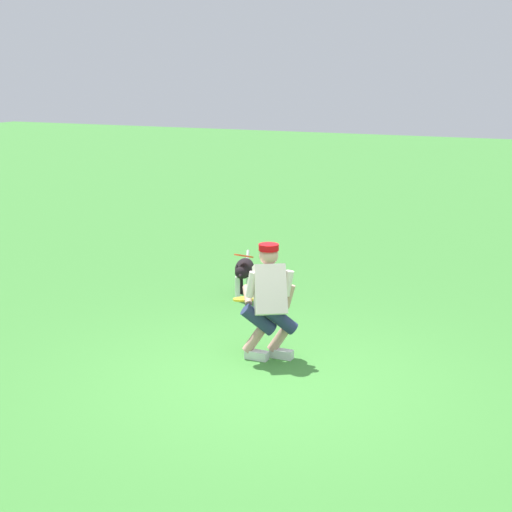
% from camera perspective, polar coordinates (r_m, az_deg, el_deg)
% --- Properties ---
extents(ground_plane, '(60.00, 60.00, 0.00)m').
position_cam_1_polar(ground_plane, '(8.02, 0.83, -9.33)').
color(ground_plane, '#3B7C33').
extents(person, '(0.71, 0.54, 1.29)m').
position_cam_1_polar(person, '(8.41, 0.99, -3.18)').
color(person, silver).
rests_on(person, ground_plane).
extents(dog, '(0.43, 0.96, 0.58)m').
position_cam_1_polar(dog, '(10.74, -0.89, -1.11)').
color(dog, black).
rests_on(dog, ground_plane).
extents(frisbee_flying, '(0.38, 0.37, 0.13)m').
position_cam_1_polar(frisbee_flying, '(10.49, -0.91, 0.01)').
color(frisbee_flying, '#F64D22').
extents(frisbee_held, '(0.27, 0.28, 0.07)m').
position_cam_1_polar(frisbee_held, '(8.69, -0.87, -3.21)').
color(frisbee_held, yellow).
rests_on(frisbee_held, person).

